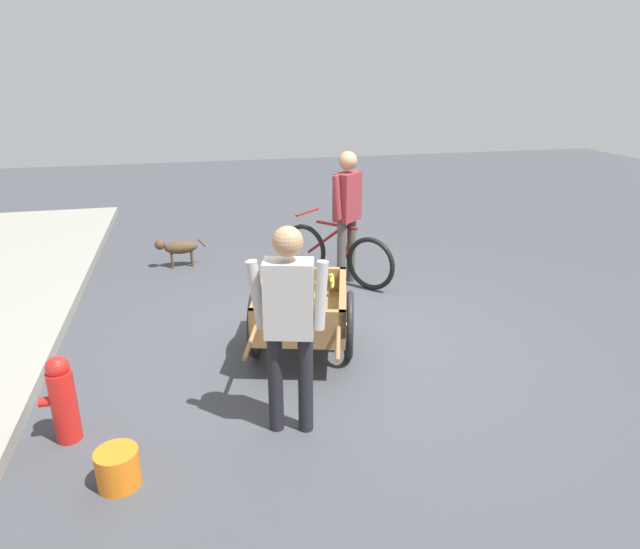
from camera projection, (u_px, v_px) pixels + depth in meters
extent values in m
plane|color=#3D3F44|center=(331.00, 342.00, 5.52)|extent=(24.00, 24.00, 0.00)
cube|color=olive|center=(302.00, 316.00, 5.13)|extent=(1.27, 1.07, 0.10)
cube|color=olive|center=(306.00, 279.00, 5.56)|extent=(0.27, 0.79, 0.24)
cube|color=olive|center=(297.00, 323.00, 4.59)|extent=(0.27, 0.79, 0.24)
cube|color=olive|center=(261.00, 298.00, 5.09)|extent=(1.08, 0.35, 0.24)
cube|color=olive|center=(343.00, 300.00, 5.06)|extent=(1.08, 0.35, 0.24)
torus|color=black|center=(255.00, 323.00, 5.18)|extent=(0.63, 0.23, 0.64)
torus|color=black|center=(350.00, 325.00, 5.14)|extent=(0.63, 0.23, 0.64)
cylinder|color=#9E9EA8|center=(302.00, 324.00, 5.16)|extent=(0.28, 0.86, 0.04)
cylinder|color=olive|center=(250.00, 342.00, 4.32)|extent=(0.54, 0.18, 0.04)
cylinder|color=olive|center=(338.00, 344.00, 4.29)|extent=(0.54, 0.18, 0.04)
cylinder|color=#9E9EA8|center=(306.00, 317.00, 5.65)|extent=(0.04, 0.04, 0.35)
ellipsoid|color=gold|center=(316.00, 302.00, 5.01)|extent=(0.18, 0.08, 0.13)
ellipsoid|color=gold|center=(315.00, 301.00, 5.02)|extent=(0.18, 0.14, 0.09)
ellipsoid|color=gold|center=(315.00, 299.00, 5.02)|extent=(0.18, 0.14, 0.05)
ellipsoid|color=gold|center=(314.00, 298.00, 5.03)|extent=(0.19, 0.06, 0.10)
ellipsoid|color=gold|center=(314.00, 296.00, 5.04)|extent=(0.17, 0.13, 0.14)
ellipsoid|color=gold|center=(290.00, 296.00, 5.25)|extent=(0.17, 0.06, 0.14)
ellipsoid|color=gold|center=(289.00, 294.00, 5.26)|extent=(0.19, 0.08, 0.09)
ellipsoid|color=gold|center=(288.00, 293.00, 5.27)|extent=(0.18, 0.07, 0.05)
ellipsoid|color=gold|center=(288.00, 292.00, 5.28)|extent=(0.19, 0.07, 0.11)
ellipsoid|color=gold|center=(287.00, 290.00, 5.28)|extent=(0.18, 0.06, 0.15)
ellipsoid|color=gold|center=(307.00, 301.00, 5.12)|extent=(0.19, 0.09, 0.12)
ellipsoid|color=gold|center=(306.00, 300.00, 5.13)|extent=(0.19, 0.07, 0.09)
ellipsoid|color=gold|center=(306.00, 298.00, 5.14)|extent=(0.19, 0.06, 0.09)
ellipsoid|color=gold|center=(305.00, 297.00, 5.15)|extent=(0.18, 0.08, 0.14)
ellipsoid|color=gold|center=(319.00, 287.00, 5.26)|extent=(0.17, 0.06, 0.15)
ellipsoid|color=gold|center=(318.00, 285.00, 5.28)|extent=(0.18, 0.07, 0.05)
ellipsoid|color=gold|center=(318.00, 283.00, 5.29)|extent=(0.18, 0.07, 0.13)
ellipsoid|color=gold|center=(316.00, 303.00, 5.01)|extent=(0.16, 0.13, 0.15)
ellipsoid|color=gold|center=(315.00, 301.00, 5.03)|extent=(0.18, 0.11, 0.05)
ellipsoid|color=gold|center=(315.00, 300.00, 5.05)|extent=(0.18, 0.09, 0.13)
ellipsoid|color=gold|center=(304.00, 303.00, 5.05)|extent=(0.18, 0.06, 0.14)
ellipsoid|color=gold|center=(304.00, 301.00, 5.06)|extent=(0.18, 0.14, 0.10)
ellipsoid|color=gold|center=(303.00, 300.00, 5.07)|extent=(0.18, 0.14, 0.05)
ellipsoid|color=gold|center=(303.00, 298.00, 5.07)|extent=(0.19, 0.05, 0.11)
ellipsoid|color=gold|center=(302.00, 297.00, 5.08)|extent=(0.16, 0.13, 0.15)
ellipsoid|color=gold|center=(332.00, 281.00, 5.42)|extent=(0.17, 0.07, 0.15)
ellipsoid|color=gold|center=(332.00, 279.00, 5.44)|extent=(0.19, 0.10, 0.05)
ellipsoid|color=gold|center=(331.00, 277.00, 5.46)|extent=(0.17, 0.13, 0.15)
ellipsoid|color=gold|center=(270.00, 295.00, 5.13)|extent=(0.17, 0.06, 0.15)
ellipsoid|color=gold|center=(270.00, 294.00, 5.14)|extent=(0.19, 0.06, 0.10)
ellipsoid|color=gold|center=(269.00, 292.00, 5.14)|extent=(0.18, 0.14, 0.05)
ellipsoid|color=gold|center=(269.00, 291.00, 5.15)|extent=(0.19, 0.11, 0.10)
ellipsoid|color=gold|center=(268.00, 289.00, 5.16)|extent=(0.18, 0.11, 0.14)
cylinder|color=black|center=(276.00, 383.00, 4.06)|extent=(0.11, 0.11, 0.78)
cylinder|color=black|center=(306.00, 383.00, 4.06)|extent=(0.11, 0.11, 0.78)
cube|color=#B7B2AD|center=(289.00, 299.00, 3.83)|extent=(0.28, 0.38, 0.55)
sphere|color=tan|center=(288.00, 242.00, 3.69)|extent=(0.21, 0.21, 0.21)
cylinder|color=#B7B2AD|center=(257.00, 295.00, 3.83)|extent=(0.08, 0.14, 0.50)
cylinder|color=#B7B2AD|center=(321.00, 296.00, 3.81)|extent=(0.08, 0.11, 0.50)
torus|color=black|center=(305.00, 249.00, 7.28)|extent=(0.54, 0.48, 0.66)
torus|color=black|center=(371.00, 264.00, 6.73)|extent=(0.54, 0.48, 0.66)
cylinder|color=maroon|center=(337.00, 225.00, 6.87)|extent=(0.48, 0.42, 0.04)
cylinder|color=maroon|center=(345.00, 240.00, 6.86)|extent=(0.10, 0.09, 0.45)
cylinder|color=maroon|center=(325.00, 240.00, 7.04)|extent=(0.42, 0.38, 0.43)
ellipsoid|color=black|center=(346.00, 220.00, 6.76)|extent=(0.20, 0.08, 0.06)
cylinder|color=maroon|center=(307.00, 212.00, 7.08)|extent=(0.32, 0.37, 0.03)
cylinder|color=#4C4742|center=(341.00, 255.00, 6.81)|extent=(0.11, 0.11, 0.81)
cylinder|color=#4C4742|center=(351.00, 250.00, 6.98)|extent=(0.11, 0.11, 0.81)
cube|color=maroon|center=(347.00, 197.00, 6.66)|extent=(0.37, 0.39, 0.58)
sphere|color=tan|center=(348.00, 161.00, 6.51)|extent=(0.22, 0.22, 0.22)
cylinder|color=maroon|center=(337.00, 198.00, 6.48)|extent=(0.08, 0.12, 0.52)
cylinder|color=maroon|center=(357.00, 191.00, 6.81)|extent=(0.08, 0.11, 0.52)
ellipsoid|color=#4C3823|center=(181.00, 247.00, 7.55)|extent=(0.20, 0.45, 0.18)
sphere|color=#4C3823|center=(160.00, 245.00, 7.46)|extent=(0.14, 0.14, 0.14)
cylinder|color=#4C3823|center=(202.00, 243.00, 7.61)|extent=(0.03, 0.11, 0.12)
cylinder|color=#4C3823|center=(172.00, 262.00, 7.53)|extent=(0.04, 0.04, 0.18)
cylinder|color=#4C3823|center=(172.00, 259.00, 7.63)|extent=(0.04, 0.04, 0.18)
cylinder|color=#4C3823|center=(192.00, 260.00, 7.60)|extent=(0.04, 0.04, 0.18)
cylinder|color=#4C3823|center=(192.00, 258.00, 7.70)|extent=(0.04, 0.04, 0.18)
cylinder|color=red|center=(64.00, 406.00, 3.98)|extent=(0.18, 0.18, 0.55)
sphere|color=red|center=(57.00, 367.00, 3.87)|extent=(0.16, 0.16, 0.16)
cylinder|color=red|center=(66.00, 391.00, 4.06)|extent=(0.10, 0.07, 0.07)
cylinder|color=red|center=(47.00, 402.00, 3.94)|extent=(0.07, 0.10, 0.07)
cylinder|color=orange|center=(118.00, 468.00, 3.58)|extent=(0.28, 0.28, 0.25)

